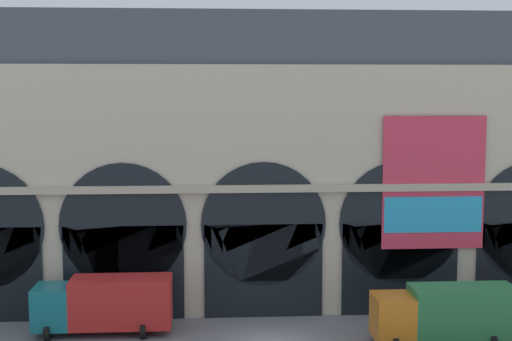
{
  "coord_description": "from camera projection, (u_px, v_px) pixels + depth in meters",
  "views": [
    {
      "loc": [
        -3.06,
        -36.73,
        13.36
      ],
      "look_at": [
        -0.44,
        5.0,
        8.74
      ],
      "focal_mm": 50.77,
      "sensor_mm": 36.0,
      "label": 1
    }
  ],
  "objects": [
    {
      "name": "box_truck_midwest",
      "position": [
        105.0,
        303.0,
        39.85
      ],
      "size": [
        7.5,
        2.91,
        3.12
      ],
      "color": "#19727A",
      "rests_on": "ground"
    },
    {
      "name": "station_building",
      "position": [
        261.0,
        165.0,
        44.69
      ],
      "size": [
        50.62,
        5.67,
        18.05
      ],
      "color": "beige",
      "rests_on": "ground"
    },
    {
      "name": "box_truck_mideast",
      "position": [
        446.0,
        313.0,
        38.03
      ],
      "size": [
        7.5,
        2.91,
        3.12
      ],
      "color": "orange",
      "rests_on": "ground"
    }
  ]
}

